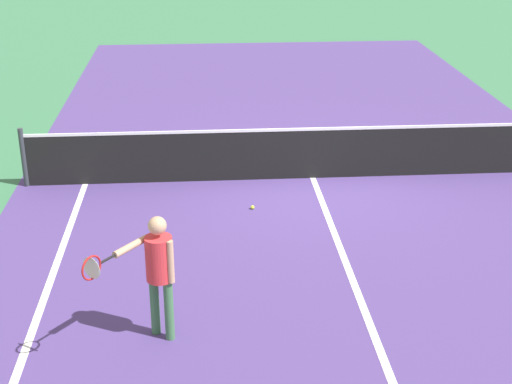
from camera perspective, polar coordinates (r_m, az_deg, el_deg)
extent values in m
plane|color=#38724C|center=(13.76, 4.33, 1.08)|extent=(60.00, 60.00, 0.00)
cube|color=#4C387A|center=(13.76, 4.33, 1.08)|extent=(10.62, 24.40, 0.00)
cube|color=white|center=(10.90, 6.75, -5.12)|extent=(0.10, 6.40, 0.01)
cylinder|color=#33383D|center=(13.80, -17.22, 2.51)|extent=(0.09, 0.09, 1.07)
cube|color=black|center=(13.60, 4.38, 2.86)|extent=(10.27, 0.02, 0.91)
cube|color=white|center=(13.45, 4.44, 4.78)|extent=(10.27, 0.03, 0.05)
cylinder|color=#3F7247|center=(8.97, -6.61, -8.92)|extent=(0.11, 0.11, 0.77)
cylinder|color=#3F7247|center=(9.09, -7.68, -8.49)|extent=(0.11, 0.11, 0.77)
cylinder|color=red|center=(8.71, -7.36, -5.03)|extent=(0.32, 0.32, 0.54)
sphere|color=tan|center=(8.52, -7.50, -2.55)|extent=(0.21, 0.21, 0.21)
cylinder|color=tan|center=(8.60, -6.51, -5.28)|extent=(0.08, 0.08, 0.52)
cylinder|color=tan|center=(8.54, -9.45, -4.07)|extent=(0.39, 0.46, 0.08)
cylinder|color=black|center=(8.31, -11.20, -5.01)|extent=(0.16, 0.19, 0.03)
torus|color=red|center=(8.16, -12.38, -5.65)|extent=(0.19, 0.24, 0.28)
cylinder|color=silver|center=(8.16, -12.38, -5.65)|extent=(0.20, 0.16, 0.25)
sphere|color=#CCE033|center=(12.42, -0.27, -1.17)|extent=(0.07, 0.07, 0.07)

